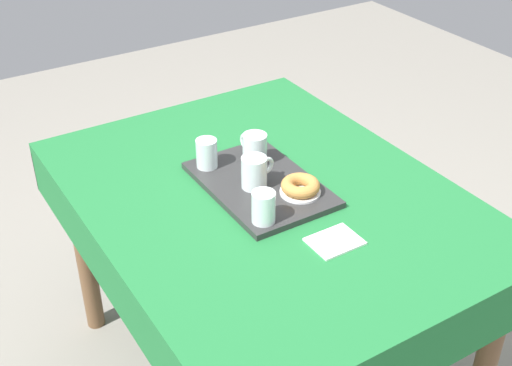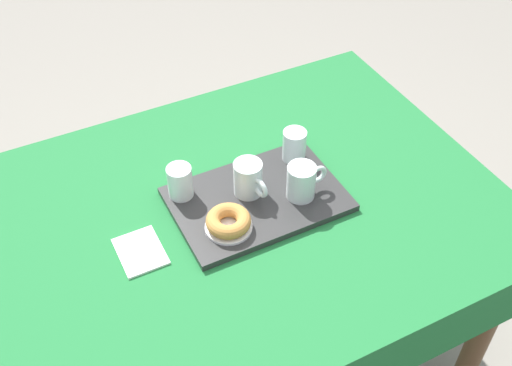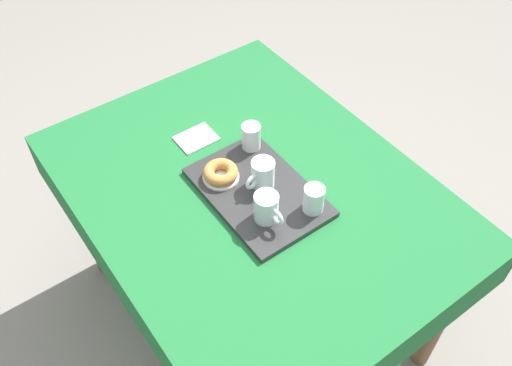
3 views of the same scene
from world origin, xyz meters
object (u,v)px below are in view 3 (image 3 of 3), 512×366
(dining_table, at_px, (252,208))
(sugar_donut_left, at_px, (221,172))
(tea_mug_left, at_px, (267,208))
(donut_plate_left, at_px, (221,177))
(water_glass_near, at_px, (314,200))
(serving_tray, at_px, (259,191))
(water_glass_far, at_px, (251,137))
(tea_mug_right, at_px, (262,174))
(paper_napkin, at_px, (196,138))

(dining_table, height_order, sugar_donut_left, sugar_donut_left)
(tea_mug_left, height_order, donut_plate_left, tea_mug_left)
(donut_plate_left, bearing_deg, tea_mug_left, 5.27)
(water_glass_near, relative_size, sugar_donut_left, 0.81)
(serving_tray, distance_m, water_glass_near, 0.18)
(serving_tray, bearing_deg, dining_table, -171.83)
(serving_tray, xyz_separation_m, water_glass_far, (-0.17, 0.09, 0.05))
(serving_tray, bearing_deg, donut_plate_left, -148.11)
(tea_mug_left, bearing_deg, water_glass_far, 152.74)
(donut_plate_left, bearing_deg, serving_tray, 31.89)
(serving_tray, distance_m, sugar_donut_left, 0.13)
(dining_table, bearing_deg, sugar_donut_left, -140.78)
(tea_mug_right, bearing_deg, paper_napkin, -170.93)
(tea_mug_left, distance_m, tea_mug_right, 0.13)
(serving_tray, bearing_deg, water_glass_near, 28.21)
(serving_tray, relative_size, donut_plate_left, 3.72)
(water_glass_near, distance_m, paper_napkin, 0.49)
(water_glass_far, xyz_separation_m, donut_plate_left, (0.06, -0.16, -0.04))
(tea_mug_left, bearing_deg, serving_tray, 154.51)
(serving_tray, bearing_deg, paper_napkin, -174.91)
(serving_tray, height_order, tea_mug_right, tea_mug_right)
(sugar_donut_left, distance_m, paper_napkin, 0.22)
(serving_tray, bearing_deg, water_glass_far, 151.68)
(paper_napkin, bearing_deg, serving_tray, 5.09)
(water_glass_near, distance_m, water_glass_far, 0.32)
(tea_mug_right, bearing_deg, water_glass_near, 20.52)
(tea_mug_left, relative_size, water_glass_far, 1.27)
(water_glass_far, height_order, donut_plate_left, water_glass_far)
(tea_mug_left, distance_m, donut_plate_left, 0.21)
(dining_table, relative_size, paper_napkin, 9.87)
(paper_napkin, bearing_deg, tea_mug_left, -2.71)
(sugar_donut_left, xyz_separation_m, paper_napkin, (-0.21, 0.04, -0.04))
(tea_mug_right, bearing_deg, donut_plate_left, -137.69)
(serving_tray, xyz_separation_m, donut_plate_left, (-0.11, -0.07, 0.01))
(serving_tray, relative_size, paper_napkin, 3.29)
(water_glass_near, bearing_deg, serving_tray, -151.79)
(water_glass_near, bearing_deg, water_glass_far, 178.75)
(serving_tray, xyz_separation_m, sugar_donut_left, (-0.11, -0.07, 0.03))
(dining_table, relative_size, tea_mug_left, 11.50)
(sugar_donut_left, bearing_deg, dining_table, 39.22)
(serving_tray, relative_size, sugar_donut_left, 3.93)
(dining_table, bearing_deg, donut_plate_left, -140.78)
(tea_mug_left, bearing_deg, tea_mug_right, 148.61)
(tea_mug_right, distance_m, water_glass_near, 0.18)
(dining_table, height_order, paper_napkin, paper_napkin)
(tea_mug_right, xyz_separation_m, paper_napkin, (-0.31, -0.05, -0.06))
(serving_tray, height_order, water_glass_far, water_glass_far)
(serving_tray, height_order, paper_napkin, serving_tray)
(tea_mug_right, bearing_deg, sugar_donut_left, -137.69)
(dining_table, distance_m, tea_mug_left, 0.21)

